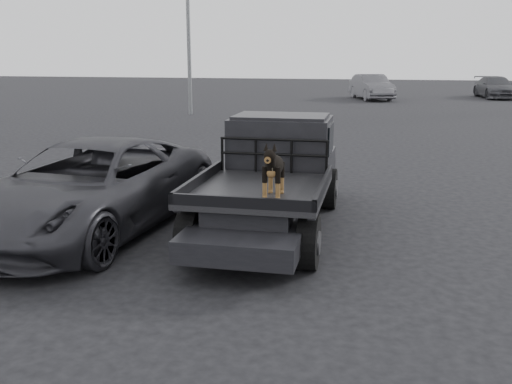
% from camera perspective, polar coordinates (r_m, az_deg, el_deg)
% --- Properties ---
extents(ground, '(120.00, 120.00, 0.00)m').
position_cam_1_polar(ground, '(7.86, -1.27, -7.54)').
color(ground, black).
rests_on(ground, ground).
extents(flatbed_ute, '(2.00, 5.40, 0.92)m').
position_cam_1_polar(flatbed_ute, '(9.42, 1.51, -1.00)').
color(flatbed_ute, black).
rests_on(flatbed_ute, ground).
extents(ute_cab, '(1.72, 1.30, 0.88)m').
position_cam_1_polar(ute_cab, '(10.16, 2.53, 5.25)').
color(ute_cab, black).
rests_on(ute_cab, flatbed_ute).
extents(headache_rack, '(1.80, 0.08, 0.55)m').
position_cam_1_polar(headache_rack, '(9.46, 1.76, 3.62)').
color(headache_rack, black).
rests_on(headache_rack, flatbed_ute).
extents(dog, '(0.32, 0.60, 0.74)m').
position_cam_1_polar(dog, '(7.83, 1.79, 2.21)').
color(dog, black).
rests_on(dog, flatbed_ute).
extents(parked_suv, '(2.93, 5.49, 1.47)m').
position_cam_1_polar(parked_suv, '(9.65, -16.30, 0.47)').
color(parked_suv, '#2F2F34').
rests_on(parked_suv, ground).
extents(distant_car_a, '(3.10, 5.06, 1.57)m').
position_cam_1_polar(distant_car_a, '(37.53, 11.48, 10.26)').
color(distant_car_a, '#56555B').
rests_on(distant_car_a, ground).
extents(distant_car_b, '(2.41, 4.95, 1.39)m').
position_cam_1_polar(distant_car_b, '(41.09, 22.84, 9.63)').
color(distant_car_b, '#424347').
rests_on(distant_car_b, ground).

